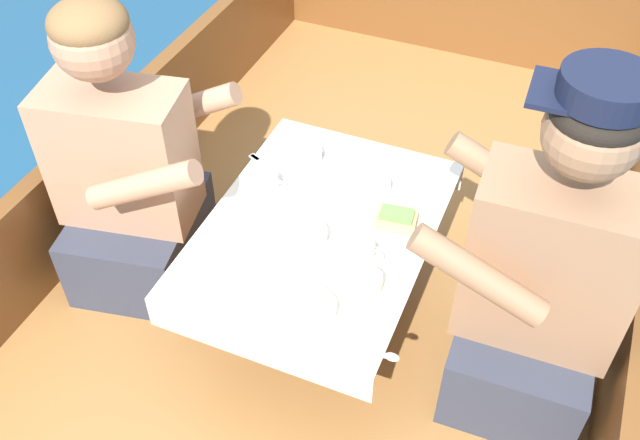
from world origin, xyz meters
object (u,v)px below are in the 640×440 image
coffee_cup_starboard (361,251)px  tin_can (370,282)px  sandwich (396,219)px  person_starboard (541,283)px  person_port (128,177)px  coffee_cup_port (266,182)px

coffee_cup_starboard → tin_can: coffee_cup_starboard is taller
sandwich → coffee_cup_starboard: coffee_cup_starboard is taller
coffee_cup_starboard → person_starboard: bearing=8.4°
person_port → person_starboard: person_starboard is taller
person_port → coffee_cup_starboard: (0.76, -0.04, 0.03)m
person_starboard → sandwich: (-0.41, 0.08, -0.00)m
coffee_cup_port → sandwich: bearing=-0.9°
sandwich → coffee_cup_port: sandwich is taller
person_starboard → coffee_cup_port: size_ratio=9.95×
person_port → tin_can: size_ratio=14.36×
person_port → tin_can: 0.82m
sandwich → coffee_cup_port: (-0.40, 0.01, -0.00)m
coffee_cup_starboard → person_port: bearing=177.0°
person_port → tin_can: person_port is taller
person_starboard → sandwich: bearing=-13.4°
coffee_cup_port → person_port: bearing=-163.8°
person_starboard → coffee_cup_starboard: size_ratio=10.58×
sandwich → coffee_cup_starboard: bearing=-107.2°
person_port → tin_can: (0.81, -0.13, 0.02)m
tin_can → coffee_cup_port: bearing=149.1°
coffee_cup_starboard → tin_can: 0.11m
person_starboard → coffee_cup_port: bearing=-8.2°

